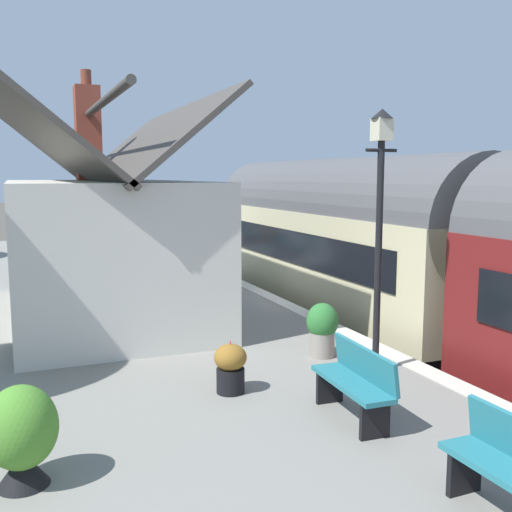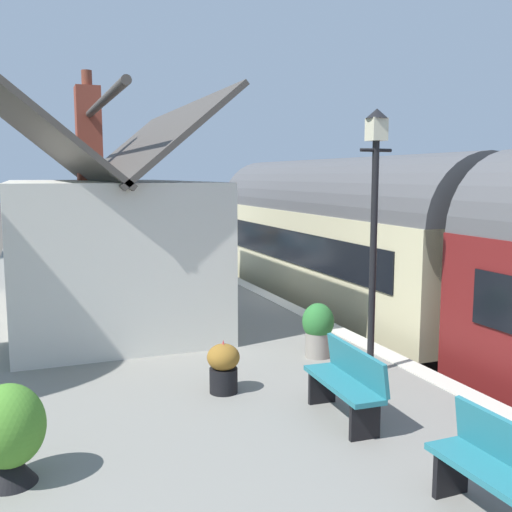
{
  "view_description": "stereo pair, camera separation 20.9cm",
  "coord_description": "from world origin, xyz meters",
  "px_view_note": "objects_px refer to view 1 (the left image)",
  "views": [
    {
      "loc": [
        -12.69,
        6.79,
        3.9
      ],
      "look_at": [
        0.32,
        1.5,
        1.98
      ],
      "focal_mm": 41.67,
      "sensor_mm": 36.0,
      "label": 1
    },
    {
      "loc": [
        -12.76,
        6.59,
        3.9
      ],
      "look_at": [
        0.32,
        1.5,
        1.98
      ],
      "focal_mm": 41.67,
      "sensor_mm": 36.0,
      "label": 2
    }
  ],
  "objects_px": {
    "station_building": "(103,241)",
    "planter_by_door": "(54,261)",
    "bench_near_building": "(356,381)",
    "planter_bench_left": "(91,251)",
    "planter_bench_right": "(322,328)",
    "bench_platform_end": "(140,251)",
    "planter_edge_far": "(21,435)",
    "train": "(490,271)",
    "planter_corner_building": "(230,366)",
    "lamp_post_platform": "(380,192)",
    "planter_edge_near": "(118,245)",
    "bench_by_lamp": "(112,238)"
  },
  "relations": [
    {
      "from": "train",
      "to": "planter_bench_right",
      "type": "bearing_deg",
      "value": 85.46
    },
    {
      "from": "lamp_post_platform",
      "to": "planter_by_door",
      "type": "bearing_deg",
      "value": 17.98
    },
    {
      "from": "planter_by_door",
      "to": "planter_edge_near",
      "type": "height_order",
      "value": "planter_edge_near"
    },
    {
      "from": "planter_edge_far",
      "to": "planter_edge_near",
      "type": "height_order",
      "value": "planter_edge_far"
    },
    {
      "from": "station_building",
      "to": "planter_corner_building",
      "type": "distance_m",
      "value": 5.59
    },
    {
      "from": "planter_bench_right",
      "to": "planter_bench_left",
      "type": "distance_m",
      "value": 11.95
    },
    {
      "from": "planter_by_door",
      "to": "bench_near_building",
      "type": "bearing_deg",
      "value": -168.72
    },
    {
      "from": "planter_edge_far",
      "to": "planter_bench_left",
      "type": "distance_m",
      "value": 14.43
    },
    {
      "from": "planter_bench_right",
      "to": "bench_platform_end",
      "type": "bearing_deg",
      "value": 4.21
    },
    {
      "from": "train",
      "to": "planter_bench_right",
      "type": "height_order",
      "value": "train"
    },
    {
      "from": "planter_edge_far",
      "to": "planter_bench_right",
      "type": "height_order",
      "value": "planter_edge_far"
    },
    {
      "from": "planter_bench_right",
      "to": "planter_corner_building",
      "type": "relative_size",
      "value": 1.2
    },
    {
      "from": "station_building",
      "to": "planter_bench_left",
      "type": "distance_m",
      "value": 7.41
    },
    {
      "from": "train",
      "to": "planter_bench_left",
      "type": "height_order",
      "value": "train"
    },
    {
      "from": "station_building",
      "to": "lamp_post_platform",
      "type": "xyz_separation_m",
      "value": [
        -5.39,
        -3.21,
        1.13
      ]
    },
    {
      "from": "bench_near_building",
      "to": "lamp_post_platform",
      "type": "height_order",
      "value": "lamp_post_platform"
    },
    {
      "from": "planter_bench_left",
      "to": "planter_edge_near",
      "type": "height_order",
      "value": "planter_bench_left"
    },
    {
      "from": "planter_bench_right",
      "to": "lamp_post_platform",
      "type": "xyz_separation_m",
      "value": [
        -0.96,
        -0.38,
        2.2
      ]
    },
    {
      "from": "planter_corner_building",
      "to": "bench_near_building",
      "type": "bearing_deg",
      "value": -141.6
    },
    {
      "from": "train",
      "to": "planter_edge_near",
      "type": "height_order",
      "value": "train"
    },
    {
      "from": "planter_edge_far",
      "to": "lamp_post_platform",
      "type": "relative_size",
      "value": 0.25
    },
    {
      "from": "train",
      "to": "bench_near_building",
      "type": "xyz_separation_m",
      "value": [
        -2.09,
        4.0,
        -0.76
      ]
    },
    {
      "from": "planter_edge_near",
      "to": "lamp_post_platform",
      "type": "xyz_separation_m",
      "value": [
        -14.24,
        -1.51,
        2.24
      ]
    },
    {
      "from": "bench_platform_end",
      "to": "planter_edge_near",
      "type": "bearing_deg",
      "value": 7.81
    },
    {
      "from": "bench_platform_end",
      "to": "station_building",
      "type": "bearing_deg",
      "value": 162.7
    },
    {
      "from": "bench_platform_end",
      "to": "lamp_post_platform",
      "type": "relative_size",
      "value": 0.37
    },
    {
      "from": "station_building",
      "to": "planter_edge_near",
      "type": "distance_m",
      "value": 9.07
    },
    {
      "from": "bench_by_lamp",
      "to": "planter_edge_near",
      "type": "bearing_deg",
      "value": 177.64
    },
    {
      "from": "bench_near_building",
      "to": "planter_by_door",
      "type": "height_order",
      "value": "bench_near_building"
    },
    {
      "from": "station_building",
      "to": "planter_by_door",
      "type": "relative_size",
      "value": 8.6
    },
    {
      "from": "planter_bench_right",
      "to": "planter_bench_left",
      "type": "xyz_separation_m",
      "value": [
        11.74,
        2.23,
        -0.02
      ]
    },
    {
      "from": "bench_by_lamp",
      "to": "planter_bench_right",
      "type": "distance_m",
      "value": 15.27
    },
    {
      "from": "station_building",
      "to": "bench_platform_end",
      "type": "height_order",
      "value": "station_building"
    },
    {
      "from": "train",
      "to": "bench_platform_end",
      "type": "relative_size",
      "value": 15.27
    },
    {
      "from": "bench_near_building",
      "to": "planter_bench_left",
      "type": "height_order",
      "value": "planter_bench_left"
    },
    {
      "from": "bench_by_lamp",
      "to": "planter_corner_building",
      "type": "bearing_deg",
      "value": 176.93
    },
    {
      "from": "station_building",
      "to": "planter_edge_far",
      "type": "relative_size",
      "value": 7.59
    },
    {
      "from": "planter_bench_right",
      "to": "lamp_post_platform",
      "type": "relative_size",
      "value": 0.23
    },
    {
      "from": "bench_platform_end",
      "to": "planter_edge_far",
      "type": "xyz_separation_m",
      "value": [
        -13.42,
        3.75,
        0.02
      ]
    },
    {
      "from": "lamp_post_platform",
      "to": "planter_edge_near",
      "type": "bearing_deg",
      "value": 6.05
    },
    {
      "from": "station_building",
      "to": "train",
      "type": "bearing_deg",
      "value": -127.94
    },
    {
      "from": "planter_by_door",
      "to": "planter_corner_building",
      "type": "xyz_separation_m",
      "value": [
        -11.81,
        -1.53,
        0.07
      ]
    },
    {
      "from": "bench_by_lamp",
      "to": "planter_corner_building",
      "type": "relative_size",
      "value": 1.93
    },
    {
      "from": "bench_platform_end",
      "to": "lamp_post_platform",
      "type": "height_order",
      "value": "lamp_post_platform"
    },
    {
      "from": "station_building",
      "to": "bench_near_building",
      "type": "xyz_separation_m",
      "value": [
        -6.78,
        -2.0,
        -1.06
      ]
    },
    {
      "from": "bench_by_lamp",
      "to": "planter_bench_right",
      "type": "xyz_separation_m",
      "value": [
        -15.24,
        -1.05,
        -0.01
      ]
    },
    {
      "from": "bench_platform_end",
      "to": "planter_by_door",
      "type": "distance_m",
      "value": 2.65
    },
    {
      "from": "planter_bench_right",
      "to": "planter_by_door",
      "type": "relative_size",
      "value": 1.02
    },
    {
      "from": "bench_near_building",
      "to": "planter_edge_far",
      "type": "xyz_separation_m",
      "value": [
        -0.16,
        3.73,
        0.02
      ]
    },
    {
      "from": "bench_platform_end",
      "to": "bench_near_building",
      "type": "bearing_deg",
      "value": 179.93
    }
  ]
}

